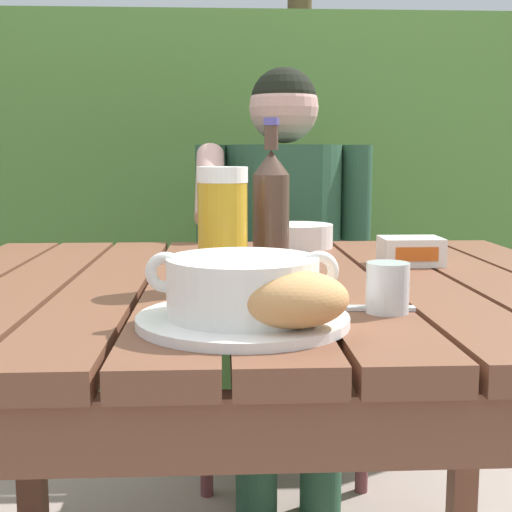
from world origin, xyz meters
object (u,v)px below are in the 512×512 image
(soup_bowl, at_px, (243,285))
(water_glass_small, at_px, (388,288))
(beer_bottle, at_px, (271,213))
(table_knife, at_px, (340,307))
(beer_glass, at_px, (223,228))
(bread_roll, at_px, (294,299))
(chair_near_diner, at_px, (278,312))
(person_eating, at_px, (283,246))
(butter_tub, at_px, (411,251))
(diner_bowl, at_px, (299,236))
(serving_plate, at_px, (243,320))

(soup_bowl, xyz_separation_m, water_glass_small, (0.19, 0.06, -0.02))
(beer_bottle, distance_m, table_knife, 0.26)
(beer_glass, height_order, water_glass_small, beer_glass)
(bread_roll, height_order, table_knife, bread_roll)
(chair_near_diner, xyz_separation_m, person_eating, (-0.00, -0.20, 0.23))
(butter_tub, bearing_deg, bread_roll, -118.26)
(chair_near_diner, relative_size, person_eating, 0.78)
(water_glass_small, height_order, table_knife, water_glass_small)
(beer_glass, bearing_deg, butter_tub, 30.50)
(beer_glass, xyz_separation_m, beer_bottle, (0.08, 0.06, 0.02))
(beer_glass, height_order, diner_bowl, beer_glass)
(soup_bowl, bearing_deg, bread_roll, -49.40)
(chair_near_diner, relative_size, serving_plate, 3.53)
(serving_plate, height_order, diner_bowl, diner_bowl)
(person_eating, height_order, water_glass_small, person_eating)
(chair_near_diner, height_order, serving_plate, chair_near_diner)
(beer_glass, relative_size, water_glass_small, 2.83)
(beer_bottle, bearing_deg, person_eating, 83.23)
(person_eating, distance_m, beer_glass, 0.84)
(soup_bowl, distance_m, beer_bottle, 0.31)
(chair_near_diner, height_order, soup_bowl, chair_near_diner)
(serving_plate, relative_size, soup_bowl, 1.11)
(soup_bowl, height_order, water_glass_small, soup_bowl)
(butter_tub, bearing_deg, person_eating, 107.35)
(chair_near_diner, distance_m, butter_tub, 0.87)
(bread_roll, bearing_deg, diner_bowl, 83.16)
(table_knife, bearing_deg, soup_bowl, -151.45)
(chair_near_diner, distance_m, bread_roll, 1.35)
(butter_tub, bearing_deg, water_glass_small, -109.54)
(soup_bowl, distance_m, diner_bowl, 0.72)
(serving_plate, xyz_separation_m, beer_glass, (-0.02, 0.24, 0.09))
(serving_plate, bearing_deg, diner_bowl, 78.14)
(beer_bottle, height_order, butter_tub, beer_bottle)
(serving_plate, distance_m, diner_bowl, 0.72)
(person_eating, height_order, butter_tub, person_eating)
(water_glass_small, relative_size, diner_bowl, 0.44)
(beer_bottle, xyz_separation_m, butter_tub, (0.28, 0.15, -0.09))
(chair_near_diner, relative_size, beer_glass, 4.92)
(person_eating, distance_m, diner_bowl, 0.35)
(serving_plate, bearing_deg, bread_roll, -49.40)
(beer_bottle, bearing_deg, water_glass_small, -60.71)
(soup_bowl, bearing_deg, person_eating, 82.13)
(person_eating, height_order, diner_bowl, person_eating)
(water_glass_small, bearing_deg, butter_tub, 70.46)
(beer_glass, bearing_deg, person_eating, 78.24)
(beer_glass, bearing_deg, chair_near_diner, 80.33)
(diner_bowl, bearing_deg, butter_tub, -54.20)
(bread_roll, relative_size, beer_glass, 0.73)
(water_glass_small, bearing_deg, beer_bottle, 119.29)
(table_knife, bearing_deg, butter_tub, 62.10)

